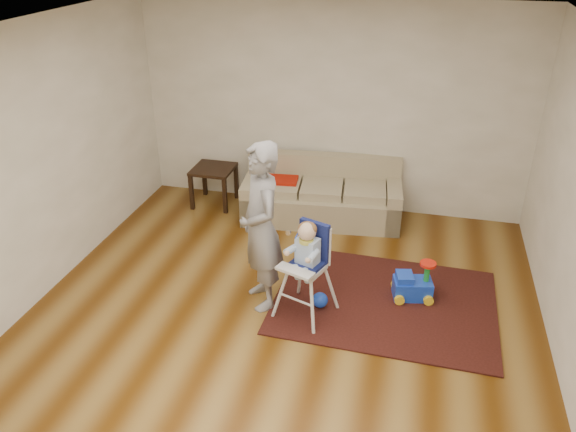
% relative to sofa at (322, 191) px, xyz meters
% --- Properties ---
extents(ground, '(5.50, 5.50, 0.00)m').
position_rel_sofa_xyz_m(ground, '(0.02, -2.30, -0.39)').
color(ground, '#502C09').
rests_on(ground, ground).
extents(room_envelope, '(5.04, 5.52, 2.72)m').
position_rel_sofa_xyz_m(room_envelope, '(0.02, -1.77, 1.49)').
color(room_envelope, beige).
rests_on(room_envelope, ground).
extents(sofa, '(2.08, 1.03, 0.77)m').
position_rel_sofa_xyz_m(sofa, '(0.00, 0.00, 0.00)').
color(sofa, tan).
rests_on(sofa, ground).
extents(side_table, '(0.53, 0.53, 0.53)m').
position_rel_sofa_xyz_m(side_table, '(-1.50, 0.08, -0.12)').
color(side_table, black).
rests_on(side_table, ground).
extents(area_rug, '(2.24, 1.70, 0.02)m').
position_rel_sofa_xyz_m(area_rug, '(0.98, -1.66, -0.38)').
color(area_rug, black).
rests_on(area_rug, ground).
extents(ride_on_toy, '(0.43, 0.35, 0.42)m').
position_rel_sofa_xyz_m(ride_on_toy, '(1.24, -1.52, -0.16)').
color(ride_on_toy, blue).
rests_on(ride_on_toy, area_rug).
extents(toy_ball, '(0.16, 0.16, 0.16)m').
position_rel_sofa_xyz_m(toy_ball, '(0.36, -1.92, -0.29)').
color(toy_ball, blue).
rests_on(toy_ball, area_rug).
extents(high_chair, '(0.61, 0.61, 1.03)m').
position_rel_sofa_xyz_m(high_chair, '(0.23, -2.03, 0.11)').
color(high_chair, silver).
rests_on(high_chair, ground).
extents(adult, '(0.69, 0.75, 1.72)m').
position_rel_sofa_xyz_m(adult, '(-0.24, -1.93, 0.47)').
color(adult, gray).
rests_on(adult, ground).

